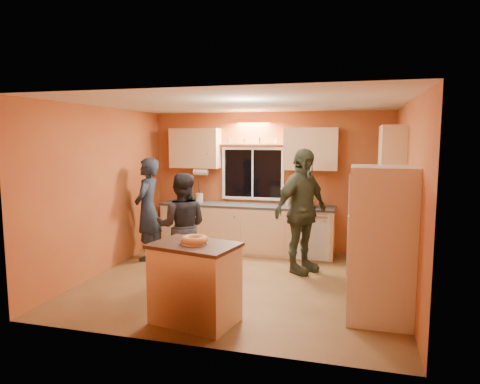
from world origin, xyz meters
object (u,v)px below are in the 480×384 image
(person_left, at_px, (148,209))
(person_right, at_px, (301,211))
(refrigerator, at_px, (381,244))
(person_center, at_px, (182,226))
(island, at_px, (195,282))

(person_left, distance_m, person_right, 2.68)
(refrigerator, relative_size, person_left, 1.01)
(refrigerator, xyz_separation_m, person_center, (-2.80, 0.77, -0.10))
(refrigerator, bearing_deg, person_left, 157.16)
(refrigerator, relative_size, person_center, 1.12)
(person_center, height_order, person_right, person_right)
(person_left, bearing_deg, person_right, 82.85)
(person_center, distance_m, person_right, 1.87)
(refrigerator, height_order, island, refrigerator)
(person_center, relative_size, person_right, 0.82)
(refrigerator, distance_m, person_left, 4.11)
(island, xyz_separation_m, person_center, (-0.75, 1.41, 0.33))
(person_center, bearing_deg, island, 104.36)
(person_left, distance_m, person_center, 1.29)
(island, height_order, person_left, person_left)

